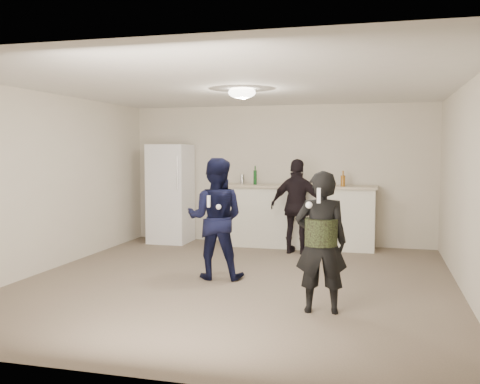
% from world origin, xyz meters
% --- Properties ---
extents(floor, '(6.00, 6.00, 0.00)m').
position_xyz_m(floor, '(0.00, 0.00, 0.00)').
color(floor, '#6B5B4C').
rests_on(floor, ground).
extents(ceiling, '(6.00, 6.00, 0.00)m').
position_xyz_m(ceiling, '(0.00, 0.00, 2.50)').
color(ceiling, silver).
rests_on(ceiling, wall_back).
extents(wall_back, '(6.00, 0.00, 6.00)m').
position_xyz_m(wall_back, '(0.00, 3.00, 1.25)').
color(wall_back, beige).
rests_on(wall_back, floor).
extents(wall_front, '(6.00, 0.00, 6.00)m').
position_xyz_m(wall_front, '(0.00, -3.00, 1.25)').
color(wall_front, beige).
rests_on(wall_front, floor).
extents(wall_left, '(0.00, 6.00, 6.00)m').
position_xyz_m(wall_left, '(-2.75, 0.00, 1.25)').
color(wall_left, beige).
rests_on(wall_left, floor).
extents(wall_right, '(0.00, 6.00, 6.00)m').
position_xyz_m(wall_right, '(2.75, 0.00, 1.25)').
color(wall_right, beige).
rests_on(wall_right, floor).
extents(counter, '(2.60, 0.56, 1.05)m').
position_xyz_m(counter, '(0.40, 2.67, 0.53)').
color(counter, white).
rests_on(counter, floor).
extents(counter_top, '(2.68, 0.64, 0.04)m').
position_xyz_m(counter_top, '(0.40, 2.67, 1.07)').
color(counter_top, beige).
rests_on(counter_top, counter).
extents(fridge, '(0.70, 0.70, 1.80)m').
position_xyz_m(fridge, '(-1.96, 2.60, 0.90)').
color(fridge, white).
rests_on(fridge, floor).
extents(fridge_handle, '(0.02, 0.02, 0.60)m').
position_xyz_m(fridge_handle, '(-1.68, 2.23, 1.30)').
color(fridge_handle, silver).
rests_on(fridge_handle, fridge).
extents(ceiling_dome, '(0.36, 0.36, 0.16)m').
position_xyz_m(ceiling_dome, '(0.00, 0.30, 2.45)').
color(ceiling_dome, white).
rests_on(ceiling_dome, ceiling).
extents(shaker, '(0.08, 0.08, 0.17)m').
position_xyz_m(shaker, '(-0.64, 2.78, 1.18)').
color(shaker, '#B5B5B9').
rests_on(shaker, counter_top).
extents(man, '(0.84, 0.68, 1.60)m').
position_xyz_m(man, '(-0.32, 0.14, 0.80)').
color(man, '#0D1239').
rests_on(man, floor).
extents(woman, '(0.59, 0.44, 1.49)m').
position_xyz_m(woman, '(1.19, -1.02, 0.74)').
color(woman, black).
rests_on(woman, floor).
extents(camo_shorts, '(0.34, 0.34, 0.28)m').
position_xyz_m(camo_shorts, '(1.19, -1.02, 0.85)').
color(camo_shorts, '#2C3C1B').
rests_on(camo_shorts, woman).
extents(spectator, '(0.95, 0.48, 1.56)m').
position_xyz_m(spectator, '(0.47, 2.10, 0.78)').
color(spectator, black).
rests_on(spectator, floor).
extents(remote_man, '(0.04, 0.04, 0.15)m').
position_xyz_m(remote_man, '(-0.32, -0.14, 1.05)').
color(remote_man, white).
rests_on(remote_man, man).
extents(nunchuk_man, '(0.07, 0.07, 0.07)m').
position_xyz_m(nunchuk_man, '(-0.20, -0.11, 0.98)').
color(nunchuk_man, white).
rests_on(nunchuk_man, man).
extents(remote_woman, '(0.04, 0.04, 0.15)m').
position_xyz_m(remote_woman, '(1.19, -1.27, 1.25)').
color(remote_woman, silver).
rests_on(remote_woman, woman).
extents(nunchuk_woman, '(0.07, 0.07, 0.07)m').
position_xyz_m(nunchuk_woman, '(1.09, -1.24, 1.15)').
color(nunchuk_woman, white).
rests_on(nunchuk_woman, woman).
extents(bottle_cluster, '(1.60, 0.28, 0.25)m').
position_xyz_m(bottle_cluster, '(0.57, 2.61, 1.19)').
color(bottle_cluster, '#124017').
rests_on(bottle_cluster, counter_top).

